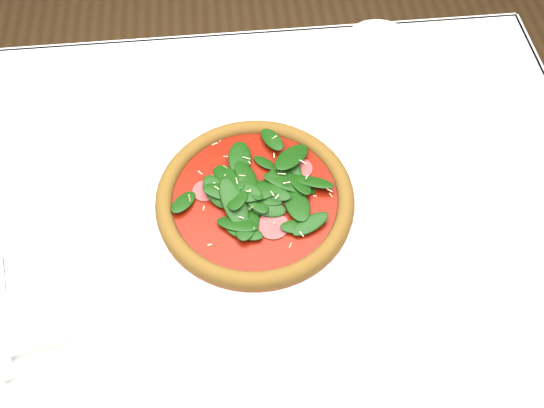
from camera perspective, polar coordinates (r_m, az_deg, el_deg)
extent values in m
plane|color=brown|center=(1.60, -3.36, -15.66)|extent=(6.00, 6.00, 0.00)
cube|color=silver|center=(0.93, -5.57, -1.96)|extent=(1.20, 0.80, 0.04)
cylinder|color=#492F1D|center=(1.51, 15.90, 3.49)|extent=(0.06, 0.06, 0.71)
cube|color=silver|center=(1.25, -6.11, 11.67)|extent=(1.20, 0.01, 0.22)
cylinder|color=white|center=(0.91, -1.58, -0.11)|extent=(0.34, 0.34, 0.01)
torus|color=white|center=(0.91, -1.59, 0.03)|extent=(0.34, 0.34, 0.01)
cylinder|color=#9B5225|center=(0.90, -1.60, 0.27)|extent=(0.38, 0.38, 0.01)
torus|color=#A87426|center=(0.90, -1.61, 0.54)|extent=(0.38, 0.38, 0.03)
cylinder|color=maroon|center=(0.90, -1.61, 0.54)|extent=(0.31, 0.31, 0.00)
cylinder|color=brown|center=(0.89, -1.62, 0.68)|extent=(0.28, 0.28, 0.00)
ellipsoid|color=#103C0B|center=(0.88, -1.63, 1.03)|extent=(0.30, 0.30, 0.02)
cylinder|color=beige|center=(0.88, -1.64, 1.25)|extent=(0.28, 0.28, 0.00)
cylinder|color=white|center=(1.02, -21.95, 2.60)|extent=(0.08, 0.08, 0.00)
cylinder|color=white|center=(0.98, -22.97, 4.48)|extent=(0.01, 0.01, 0.11)
cube|color=silver|center=(0.89, -23.90, -10.96)|extent=(0.18, 0.11, 0.01)
cube|color=silver|center=(0.88, -24.10, -10.73)|extent=(0.05, 0.14, 0.00)
cylinder|color=white|center=(1.16, 10.06, 14.60)|extent=(0.13, 0.13, 0.01)
torus|color=white|center=(1.16, 10.08, 14.70)|extent=(0.13, 0.13, 0.01)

